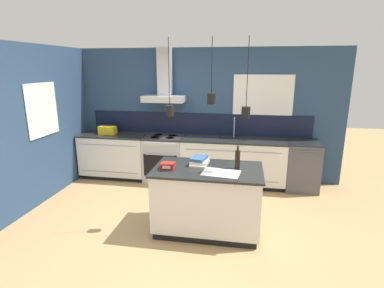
{
  "coord_description": "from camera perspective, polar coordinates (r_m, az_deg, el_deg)",
  "views": [
    {
      "loc": [
        0.91,
        -3.88,
        2.25
      ],
      "look_at": [
        0.11,
        0.66,
        1.05
      ],
      "focal_mm": 28.0,
      "sensor_mm": 36.0,
      "label": 1
    }
  ],
  "objects": [
    {
      "name": "wall_back",
      "position": [
        6.02,
        0.88,
        6.05
      ],
      "size": [
        5.6,
        2.21,
        2.6
      ],
      "color": "navy",
      "rests_on": "ground_plane"
    },
    {
      "name": "red_supply_box",
      "position": [
        4.07,
        -4.64,
        -4.11
      ],
      "size": [
        0.18,
        0.16,
        0.07
      ],
      "color": "red",
      "rests_on": "kitchen_island"
    },
    {
      "name": "book_stack",
      "position": [
        4.21,
        1.43,
        -3.26
      ],
      "size": [
        0.25,
        0.36,
        0.11
      ],
      "color": "beige",
      "rests_on": "kitchen_island"
    },
    {
      "name": "dishwasher",
      "position": [
        5.95,
        20.13,
        -3.87
      ],
      "size": [
        0.59,
        0.65,
        0.91
      ],
      "color": "#4C4C51",
      "rests_on": "ground_plane"
    },
    {
      "name": "wall_left",
      "position": [
        5.74,
        -25.83,
        3.67
      ],
      "size": [
        0.08,
        3.8,
        2.6
      ],
      "color": "navy",
      "rests_on": "ground_plane"
    },
    {
      "name": "counter_run_left",
      "position": [
        6.4,
        -14.44,
        -2.1
      ],
      "size": [
        1.37,
        0.64,
        0.91
      ],
      "color": "black",
      "rests_on": "ground_plane"
    },
    {
      "name": "kitchen_island",
      "position": [
        4.24,
        2.95,
        -10.42
      ],
      "size": [
        1.47,
        0.88,
        0.91
      ],
      "color": "black",
      "rests_on": "ground_plane"
    },
    {
      "name": "ground_plane",
      "position": [
        4.57,
        -2.91,
        -14.88
      ],
      "size": [
        16.0,
        16.0,
        0.0
      ],
      "primitive_type": "plane",
      "color": "tan",
      "rests_on": "ground"
    },
    {
      "name": "oven_range",
      "position": [
        6.04,
        -5.28,
        -2.73
      ],
      "size": [
        0.76,
        0.66,
        0.91
      ],
      "color": "#B5B5BA",
      "rests_on": "ground_plane"
    },
    {
      "name": "bottle_on_island",
      "position": [
        4.05,
        8.66,
        -2.87
      ],
      "size": [
        0.07,
        0.07,
        0.32
      ],
      "color": "black",
      "rests_on": "kitchen_island"
    },
    {
      "name": "paper_pile",
      "position": [
        3.9,
        5.58,
        -5.49
      ],
      "size": [
        0.51,
        0.38,
        0.01
      ],
      "color": "silver",
      "rests_on": "kitchen_island"
    },
    {
      "name": "counter_run_sink",
      "position": [
        5.85,
        7.75,
        -3.32
      ],
      "size": [
        1.98,
        0.64,
        1.3
      ],
      "color": "black",
      "rests_on": "ground_plane"
    },
    {
      "name": "yellow_toolbox",
      "position": [
        6.32,
        -15.79,
        2.57
      ],
      "size": [
        0.34,
        0.18,
        0.19
      ],
      "color": "gold",
      "rests_on": "counter_run_left"
    }
  ]
}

